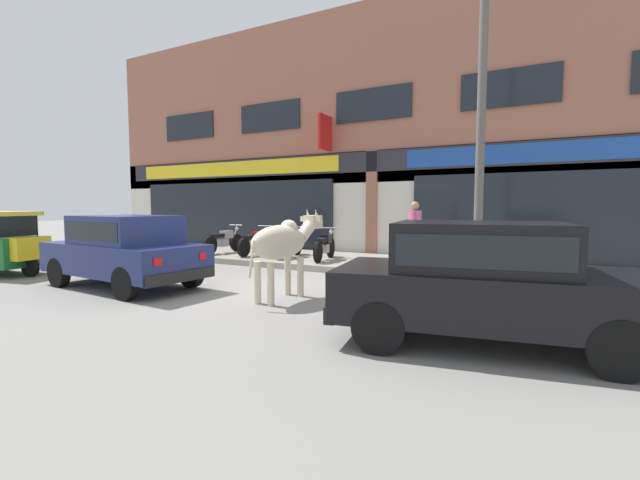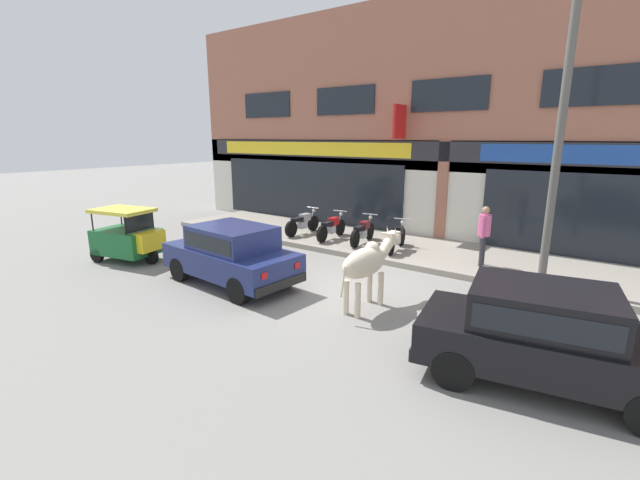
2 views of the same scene
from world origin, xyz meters
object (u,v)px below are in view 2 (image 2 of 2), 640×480
Objects in this scene: car_1 at (545,331)px; motorcycle_1 at (332,227)px; cow at (367,262)px; pedestrian at (484,230)px; motorcycle_2 at (363,232)px; motorcycle_0 at (303,223)px; motorcycle_3 at (397,238)px; auto_rickshaw at (128,239)px; utility_pole at (558,146)px; car_0 at (231,252)px.

car_1 reaches higher than motorcycle_1.
cow is 5.68m from motorcycle_1.
motorcycle_2 is at bearing 176.56° from pedestrian.
motorcycle_3 is at bearing -0.96° from motorcycle_0.
motorcycle_1 is 1.13× the size of pedestrian.
cow is at bearing 7.79° from auto_rickshaw.
car_1 reaches higher than motorcycle_0.
motorcycle_3 is 0.28× the size of utility_pole.
motorcycle_1 is at bearing 144.80° from car_1.
motorcycle_0 and motorcycle_2 have the same top height.
motorcycle_0 is at bearing 66.37° from auto_rickshaw.
car_1 reaches higher than motorcycle_3.
motorcycle_3 is at bearing 66.93° from car_0.
car_1 is 8.02m from motorcycle_2.
car_1 is at bearing -46.38° from motorcycle_3.
pedestrian is at bearing 30.42° from auto_rickshaw.
car_0 is at bearing 5.33° from auto_rickshaw.
car_0 is 2.05× the size of motorcycle_2.
motorcycle_0 is 1.01× the size of motorcycle_3.
pedestrian is at bearing 114.67° from car_1.
car_1 is 1.79× the size of auto_rickshaw.
utility_pole is (1.58, -0.74, 2.18)m from pedestrian.
car_1 is 7.03m from motorcycle_3.
utility_pole reaches higher than car_1.
motorcycle_1 is (-3.81, 4.19, -0.46)m from cow.
cow is 0.57× the size of car_1.
motorcycle_0 is (2.27, 5.20, -0.11)m from auto_rickshaw.
motorcycle_1 is at bearing 94.86° from car_0.
auto_rickshaw is (-7.34, -1.00, -0.35)m from cow.
car_1 is 4.96m from utility_pole.
motorcycle_1 is at bearing -0.29° from motorcycle_0.
motorcycle_1 is at bearing 132.29° from cow.
cow is 4.19m from pedestrian.
motorcycle_3 is (2.03, 4.77, -0.27)m from car_0.
motorcycle_0 is at bearing -178.93° from motorcycle_2.
auto_rickshaw is 7.05m from motorcycle_2.
pedestrian reaches higher than motorcycle_1.
utility_pole is (5.40, -0.97, 2.78)m from motorcycle_2.
car_0 is 6.88m from car_1.
auto_rickshaw is 1.17× the size of motorcycle_2.
auto_rickshaw is 5.67m from motorcycle_0.
car_1 is 9.98m from motorcycle_0.
motorcycle_3 is (3.70, -0.06, 0.00)m from motorcycle_0.
motorcycle_3 is at bearing 40.70° from auto_rickshaw.
cow is 7.42m from auto_rickshaw.
utility_pole is at bearing -10.21° from motorcycle_2.
pedestrian is (4.60, 4.65, 0.33)m from car_0.
motorcycle_0 is 3.70m from motorcycle_3.
pedestrian is (6.26, -0.18, 0.60)m from motorcycle_0.
motorcycle_0 is at bearing 148.93° from car_1.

